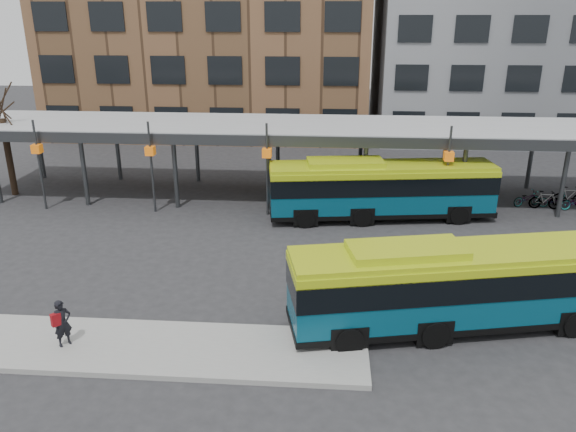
% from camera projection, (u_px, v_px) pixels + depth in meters
% --- Properties ---
extents(ground, '(120.00, 120.00, 0.00)m').
position_uv_depth(ground, '(321.00, 309.00, 20.06)').
color(ground, '#28282B').
rests_on(ground, ground).
extents(boarding_island, '(14.00, 3.00, 0.18)m').
position_uv_depth(boarding_island, '(144.00, 348.00, 17.61)').
color(boarding_island, gray).
rests_on(boarding_island, ground).
extents(canopy, '(40.00, 6.53, 4.80)m').
position_uv_depth(canopy, '(326.00, 129.00, 30.76)').
color(canopy, '#999B9E').
rests_on(canopy, ground).
extents(tree, '(1.64, 1.64, 5.60)m').
position_uv_depth(tree, '(8.00, 153.00, 31.73)').
color(tree, black).
rests_on(tree, ground).
extents(building_grey, '(24.00, 14.00, 20.00)m').
position_uv_depth(building_grey, '(529.00, 11.00, 45.41)').
color(building_grey, slate).
rests_on(building_grey, ground).
extents(bus_front, '(11.33, 4.61, 3.06)m').
position_uv_depth(bus_front, '(456.00, 284.00, 18.44)').
color(bus_front, '#08445B').
rests_on(bus_front, ground).
extents(bus_rear, '(11.47, 3.90, 3.10)m').
position_uv_depth(bus_rear, '(380.00, 188.00, 28.33)').
color(bus_rear, '#08445B').
rests_on(bus_rear, ground).
extents(pedestrian, '(0.65, 0.66, 1.53)m').
position_uv_depth(pedestrian, '(62.00, 323.00, 17.36)').
color(pedestrian, black).
rests_on(pedestrian, boarding_island).
extents(bike_rack, '(4.20, 1.49, 1.07)m').
position_uv_depth(bike_rack, '(556.00, 199.00, 30.20)').
color(bike_rack, slate).
rests_on(bike_rack, ground).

